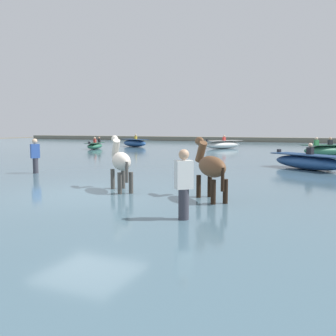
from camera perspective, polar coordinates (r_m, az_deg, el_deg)
name	(u,v)px	position (r m, az deg, el deg)	size (l,w,h in m)	color
ground_plane	(89,204)	(10.27, -12.00, -5.40)	(120.00, 120.00, 0.00)	#666051
water_surface	(206,165)	(19.17, 5.75, 0.43)	(90.00, 90.00, 0.29)	#476675
horse_lead_pinto	(121,163)	(10.40, -7.23, 0.81)	(1.37, 1.40, 1.81)	beige
horse_trailing_bay	(210,168)	(9.04, 6.49, -0.01)	(1.31, 1.43, 1.80)	brown
boat_mid_outer	(134,143)	(35.55, -5.13, 3.83)	(3.56, 2.68, 1.19)	#28518E
boat_mid_channel	(223,145)	(32.52, 8.38, 3.56)	(2.94, 3.94, 1.17)	silver
boat_distant_east	(95,146)	(32.20, -11.07, 3.36)	(1.56, 2.89, 1.00)	#337556
boat_far_inshore	(309,162)	(16.86, 20.64, 0.89)	(3.49, 3.04, 1.11)	#28518E
boat_far_offshore	(328,150)	(25.71, 23.21, 2.52)	(3.41, 3.14, 1.18)	#337556
person_wading_close	(35,158)	(15.25, -19.58, 1.39)	(0.34, 0.38, 1.63)	#383842
person_spectator_far	(184,189)	(7.07, 2.41, -3.29)	(0.37, 0.36, 1.63)	#383842
far_shoreline	(282,141)	(49.75, 17.06, 3.97)	(80.00, 2.40, 0.87)	#706B5B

